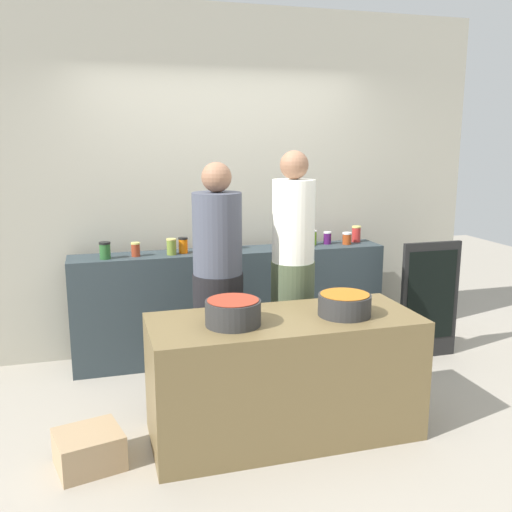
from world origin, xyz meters
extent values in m
plane|color=#A2998A|center=(0.00, 0.00, 0.00)|extent=(12.00, 12.00, 0.00)
cube|color=#ADA896|center=(0.00, 1.45, 1.50)|extent=(4.80, 0.12, 3.00)
cube|color=#2E3A3F|center=(0.00, 1.10, 0.48)|extent=(2.70, 0.36, 0.95)
cube|color=brown|center=(0.00, -0.30, 0.39)|extent=(1.70, 0.70, 0.79)
cylinder|color=#285C29|center=(-1.05, 1.03, 1.01)|extent=(0.09, 0.09, 0.12)
cylinder|color=black|center=(-1.05, 1.03, 1.08)|extent=(0.09, 0.09, 0.02)
cylinder|color=#96361E|center=(-0.81, 1.07, 1.00)|extent=(0.07, 0.07, 0.10)
cylinder|color=#D6C666|center=(-0.81, 1.07, 1.06)|extent=(0.07, 0.07, 0.01)
cylinder|color=olive|center=(-0.52, 1.05, 1.01)|extent=(0.08, 0.08, 0.12)
cylinder|color=#D6C666|center=(-0.52, 1.05, 1.08)|extent=(0.08, 0.08, 0.01)
cylinder|color=orange|center=(-0.42, 1.09, 1.01)|extent=(0.08, 0.08, 0.12)
cylinder|color=black|center=(-0.42, 1.09, 1.07)|extent=(0.08, 0.08, 0.01)
cylinder|color=orange|center=(-0.30, 1.05, 1.01)|extent=(0.07, 0.07, 0.12)
cylinder|color=silver|center=(-0.30, 1.05, 1.08)|extent=(0.07, 0.07, 0.01)
cylinder|color=#49215A|center=(-0.01, 1.16, 1.02)|extent=(0.09, 0.09, 0.13)
cylinder|color=#D6C666|center=(-0.01, 1.16, 1.09)|extent=(0.09, 0.09, 0.01)
cylinder|color=#562760|center=(0.44, 1.04, 1.00)|extent=(0.09, 0.09, 0.10)
cylinder|color=black|center=(0.44, 1.04, 1.05)|extent=(0.09, 0.09, 0.01)
cylinder|color=#542557|center=(0.58, 1.05, 1.02)|extent=(0.07, 0.07, 0.13)
cylinder|color=#D6C666|center=(0.58, 1.05, 1.09)|extent=(0.08, 0.08, 0.01)
cylinder|color=#639423|center=(0.76, 1.14, 1.01)|extent=(0.07, 0.07, 0.12)
cylinder|color=silver|center=(0.76, 1.14, 1.08)|extent=(0.07, 0.07, 0.01)
cylinder|color=#471553|center=(0.90, 1.15, 1.00)|extent=(0.07, 0.07, 0.10)
cylinder|color=silver|center=(0.90, 1.15, 1.06)|extent=(0.07, 0.07, 0.01)
cylinder|color=#983B17|center=(1.06, 1.08, 1.00)|extent=(0.08, 0.08, 0.09)
cylinder|color=silver|center=(1.06, 1.08, 1.05)|extent=(0.08, 0.08, 0.02)
cylinder|color=#AE2A28|center=(1.20, 1.17, 1.02)|extent=(0.08, 0.08, 0.13)
cylinder|color=#D6C666|center=(1.20, 1.17, 1.09)|extent=(0.08, 0.08, 0.01)
cylinder|color=#2D2D2D|center=(-0.34, -0.35, 0.86)|extent=(0.34, 0.34, 0.15)
cylinder|color=#983422|center=(-0.34, -0.35, 0.94)|extent=(0.31, 0.31, 0.00)
cylinder|color=#2D2D2D|center=(0.38, -0.36, 0.85)|extent=(0.34, 0.34, 0.13)
cylinder|color=#AF621C|center=(0.38, -0.36, 0.92)|extent=(0.31, 0.31, 0.00)
cylinder|color=black|center=(-0.29, 0.33, 0.47)|extent=(0.36, 0.36, 0.94)
cylinder|color=#464A58|center=(-0.29, 0.33, 1.23)|extent=(0.35, 0.35, 0.58)
sphere|color=#8C6047|center=(-0.29, 0.33, 1.62)|extent=(0.21, 0.21, 0.21)
cylinder|color=#4E5A3E|center=(0.29, 0.36, 0.49)|extent=(0.33, 0.33, 0.99)
cylinder|color=white|center=(0.29, 0.36, 1.29)|extent=(0.31, 0.31, 0.61)
sphere|color=#8C6047|center=(0.29, 0.36, 1.70)|extent=(0.21, 0.21, 0.21)
cube|color=tan|center=(-1.22, -0.35, 0.11)|extent=(0.43, 0.41, 0.21)
cube|color=black|center=(1.63, 0.59, 0.51)|extent=(0.54, 0.04, 1.03)
cube|color=black|center=(1.63, 0.57, 0.56)|extent=(0.46, 0.01, 0.78)
camera|label=1|loc=(-1.11, -3.50, 1.89)|focal=39.55mm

